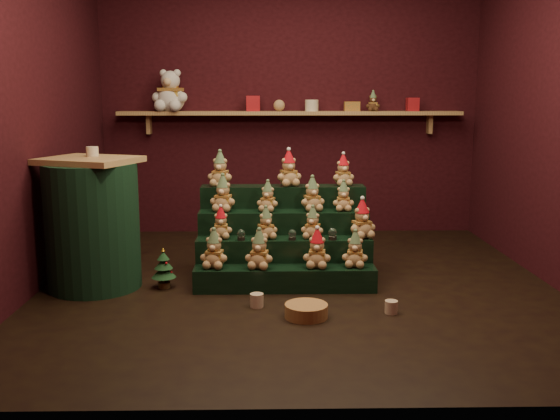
{
  "coord_description": "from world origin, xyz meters",
  "views": [
    {
      "loc": [
        -0.23,
        -4.76,
        1.48
      ],
      "look_at": [
        -0.14,
        0.25,
        0.56
      ],
      "focal_mm": 40.0,
      "sensor_mm": 36.0,
      "label": 1
    }
  ],
  "objects_px": {
    "snow_globe_b": "(292,235)",
    "wicker_basket": "(306,311)",
    "snow_globe_c": "(333,234)",
    "mini_christmas_tree": "(164,268)",
    "snow_globe_a": "(241,235)",
    "riser_tier_front": "(285,279)",
    "side_table": "(93,224)",
    "white_bear": "(171,85)",
    "mug_left": "(257,300)",
    "brown_bear": "(373,101)",
    "mug_right": "(391,307)"
  },
  "relations": [
    {
      "from": "riser_tier_front",
      "to": "wicker_basket",
      "type": "distance_m",
      "value": 0.62
    },
    {
      "from": "side_table",
      "to": "mug_left",
      "type": "relative_size",
      "value": 10.58
    },
    {
      "from": "wicker_basket",
      "to": "white_bear",
      "type": "bearing_deg",
      "value": 116.09
    },
    {
      "from": "mug_left",
      "to": "white_bear",
      "type": "height_order",
      "value": "white_bear"
    },
    {
      "from": "side_table",
      "to": "mug_right",
      "type": "height_order",
      "value": "side_table"
    },
    {
      "from": "side_table",
      "to": "white_bear",
      "type": "height_order",
      "value": "white_bear"
    },
    {
      "from": "snow_globe_b",
      "to": "wicker_basket",
      "type": "xyz_separation_m",
      "value": [
        0.07,
        -0.77,
        -0.36
      ]
    },
    {
      "from": "riser_tier_front",
      "to": "snow_globe_b",
      "type": "distance_m",
      "value": 0.36
    },
    {
      "from": "snow_globe_a",
      "to": "side_table",
      "type": "xyz_separation_m",
      "value": [
        -1.14,
        -0.05,
        0.1
      ]
    },
    {
      "from": "snow_globe_c",
      "to": "brown_bear",
      "type": "relative_size",
      "value": 0.45
    },
    {
      "from": "side_table",
      "to": "brown_bear",
      "type": "bearing_deg",
      "value": 58.35
    },
    {
      "from": "wicker_basket",
      "to": "white_bear",
      "type": "height_order",
      "value": "white_bear"
    },
    {
      "from": "wicker_basket",
      "to": "snow_globe_c",
      "type": "bearing_deg",
      "value": 71.8
    },
    {
      "from": "white_bear",
      "to": "brown_bear",
      "type": "distance_m",
      "value": 2.12
    },
    {
      "from": "snow_globe_c",
      "to": "riser_tier_front",
      "type": "bearing_deg",
      "value": -157.19
    },
    {
      "from": "snow_globe_a",
      "to": "mug_right",
      "type": "height_order",
      "value": "snow_globe_a"
    },
    {
      "from": "riser_tier_front",
      "to": "side_table",
      "type": "height_order",
      "value": "side_table"
    },
    {
      "from": "snow_globe_c",
      "to": "mini_christmas_tree",
      "type": "height_order",
      "value": "snow_globe_c"
    },
    {
      "from": "wicker_basket",
      "to": "brown_bear",
      "type": "distance_m",
      "value": 3.05
    },
    {
      "from": "mug_left",
      "to": "white_bear",
      "type": "xyz_separation_m",
      "value": [
        -0.93,
        2.36,
        1.54
      ]
    },
    {
      "from": "wicker_basket",
      "to": "snow_globe_a",
      "type": "bearing_deg",
      "value": 121.46
    },
    {
      "from": "snow_globe_c",
      "to": "mug_left",
      "type": "bearing_deg",
      "value": -137.24
    },
    {
      "from": "side_table",
      "to": "brown_bear",
      "type": "height_order",
      "value": "brown_bear"
    },
    {
      "from": "snow_globe_b",
      "to": "riser_tier_front",
      "type": "bearing_deg",
      "value": -111.18
    },
    {
      "from": "snow_globe_c",
      "to": "mug_left",
      "type": "height_order",
      "value": "snow_globe_c"
    },
    {
      "from": "snow_globe_c",
      "to": "mini_christmas_tree",
      "type": "relative_size",
      "value": 0.29
    },
    {
      "from": "wicker_basket",
      "to": "riser_tier_front",
      "type": "bearing_deg",
      "value": 102.01
    },
    {
      "from": "brown_bear",
      "to": "snow_globe_a",
      "type": "bearing_deg",
      "value": -125.31
    },
    {
      "from": "mug_left",
      "to": "white_bear",
      "type": "bearing_deg",
      "value": 111.39
    },
    {
      "from": "side_table",
      "to": "brown_bear",
      "type": "relative_size",
      "value": 4.92
    },
    {
      "from": "snow_globe_b",
      "to": "mini_christmas_tree",
      "type": "xyz_separation_m",
      "value": [
        -1.0,
        -0.09,
        -0.25
      ]
    },
    {
      "from": "snow_globe_b",
      "to": "mug_right",
      "type": "bearing_deg",
      "value": -46.66
    },
    {
      "from": "mug_left",
      "to": "brown_bear",
      "type": "xyz_separation_m",
      "value": [
        1.19,
        2.36,
        1.38
      ]
    },
    {
      "from": "mini_christmas_tree",
      "to": "wicker_basket",
      "type": "distance_m",
      "value": 1.27
    },
    {
      "from": "mug_left",
      "to": "snow_globe_a",
      "type": "bearing_deg",
      "value": 103.33
    },
    {
      "from": "snow_globe_b",
      "to": "brown_bear",
      "type": "distance_m",
      "value": 2.28
    },
    {
      "from": "mug_left",
      "to": "wicker_basket",
      "type": "height_order",
      "value": "mug_left"
    },
    {
      "from": "snow_globe_a",
      "to": "white_bear",
      "type": "relative_size",
      "value": 0.16
    },
    {
      "from": "snow_globe_b",
      "to": "white_bear",
      "type": "relative_size",
      "value": 0.16
    },
    {
      "from": "snow_globe_b",
      "to": "mug_right",
      "type": "xyz_separation_m",
      "value": [
        0.66,
        -0.7,
        -0.36
      ]
    },
    {
      "from": "snow_globe_c",
      "to": "mug_right",
      "type": "distance_m",
      "value": 0.86
    },
    {
      "from": "snow_globe_a",
      "to": "mini_christmas_tree",
      "type": "relative_size",
      "value": 0.26
    },
    {
      "from": "snow_globe_c",
      "to": "mini_christmas_tree",
      "type": "bearing_deg",
      "value": -176.32
    },
    {
      "from": "snow_globe_a",
      "to": "mug_left",
      "type": "height_order",
      "value": "snow_globe_a"
    },
    {
      "from": "riser_tier_front",
      "to": "mug_right",
      "type": "xyz_separation_m",
      "value": [
        0.72,
        -0.54,
        -0.05
      ]
    },
    {
      "from": "wicker_basket",
      "to": "mini_christmas_tree",
      "type": "bearing_deg",
      "value": 147.58
    },
    {
      "from": "side_table",
      "to": "wicker_basket",
      "type": "xyz_separation_m",
      "value": [
        1.61,
        -0.71,
        -0.46
      ]
    },
    {
      "from": "mug_left",
      "to": "brown_bear",
      "type": "relative_size",
      "value": 0.47
    },
    {
      "from": "mug_left",
      "to": "riser_tier_front",
      "type": "bearing_deg",
      "value": 61.44
    },
    {
      "from": "riser_tier_front",
      "to": "mini_christmas_tree",
      "type": "xyz_separation_m",
      "value": [
        -0.94,
        0.07,
        0.07
      ]
    }
  ]
}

